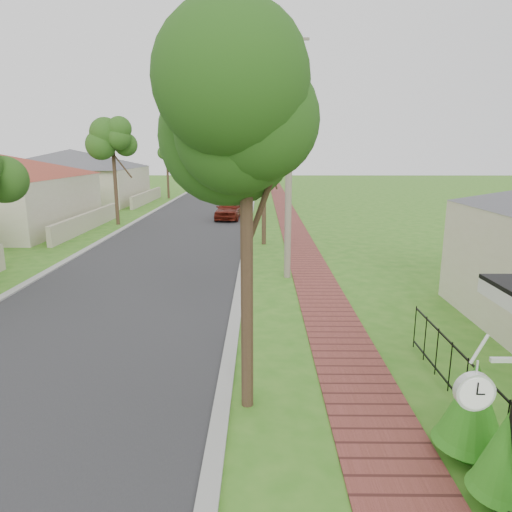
% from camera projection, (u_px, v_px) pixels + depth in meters
% --- Properties ---
extents(ground, '(160.00, 160.00, 0.00)m').
position_uv_depth(ground, '(171.00, 459.00, 6.77)').
color(ground, '#34751C').
rests_on(ground, ground).
extents(road, '(7.00, 120.00, 0.02)m').
position_uv_depth(road, '(185.00, 230.00, 26.28)').
color(road, '#28282B').
rests_on(road, ground).
extents(kerb_right, '(0.30, 120.00, 0.10)m').
position_uv_depth(kerb_right, '(249.00, 230.00, 26.24)').
color(kerb_right, '#9E9E99').
rests_on(kerb_right, ground).
extents(kerb_left, '(0.30, 120.00, 0.10)m').
position_uv_depth(kerb_left, '(122.00, 230.00, 26.31)').
color(kerb_left, '#9E9E99').
rests_on(kerb_left, ground).
extents(sidewalk, '(1.50, 120.00, 0.03)m').
position_uv_depth(sidewalk, '(294.00, 230.00, 26.22)').
color(sidewalk, brown).
rests_on(sidewalk, ground).
extents(picket_fence, '(0.03, 8.02, 1.00)m').
position_uv_depth(picket_fence, '(506.00, 429.00, 6.60)').
color(picket_fence, black).
rests_on(picket_fence, ground).
extents(street_trees, '(10.70, 37.65, 5.89)m').
position_uv_depth(street_trees, '(201.00, 150.00, 31.92)').
color(street_trees, '#382619').
rests_on(street_trees, ground).
extents(far_house_grey, '(15.56, 15.56, 4.60)m').
position_uv_depth(far_house_grey, '(73.00, 176.00, 39.50)').
color(far_house_grey, beige).
rests_on(far_house_grey, ground).
extents(parked_car_red, '(1.89, 3.99, 1.32)m').
position_uv_depth(parked_car_red, '(229.00, 209.00, 30.31)').
color(parked_car_red, '#5E180E').
rests_on(parked_car_red, ground).
extents(parked_car_white, '(2.02, 4.80, 1.54)m').
position_uv_depth(parked_car_white, '(239.00, 189.00, 44.71)').
color(parked_car_white, silver).
rests_on(parked_car_white, ground).
extents(near_tree, '(2.36, 2.36, 6.07)m').
position_uv_depth(near_tree, '(246.00, 126.00, 7.12)').
color(near_tree, '#382619').
rests_on(near_tree, ground).
extents(utility_pole, '(1.20, 0.24, 8.38)m').
position_uv_depth(utility_pole, '(289.00, 157.00, 15.53)').
color(utility_pole, gray).
rests_on(utility_pole, ground).
extents(station_clock, '(1.06, 0.13, 0.61)m').
position_uv_depth(station_clock, '(478.00, 389.00, 4.93)').
color(station_clock, silver).
rests_on(station_clock, ground).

